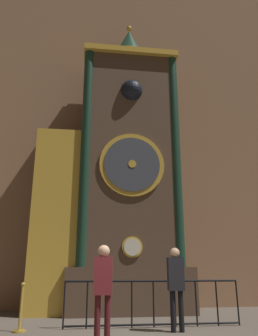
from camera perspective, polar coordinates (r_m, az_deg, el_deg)
The scene contains 6 objects.
cathedral_back_wall at distance 12.90m, azimuth -2.79°, elevation 9.96°, with size 24.00×0.32×14.24m.
clock_tower at distance 10.66m, azimuth -2.10°, elevation -1.68°, with size 4.83×1.81×10.08m.
railing_fence at distance 8.12m, azimuth 4.30°, elevation -22.05°, with size 4.08×0.05×1.01m.
visitor_near at distance 6.42m, azimuth -4.53°, elevation -19.18°, with size 0.36×0.25×1.70m.
visitor_far at distance 7.56m, azimuth 8.16°, elevation -18.73°, with size 0.35×0.24×1.71m.
stanchion_post at distance 7.92m, azimuth -18.39°, elevation -23.21°, with size 0.28×0.28×0.98m.
Camera 1 is at (-0.93, -5.64, 1.31)m, focal length 35.00 mm.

